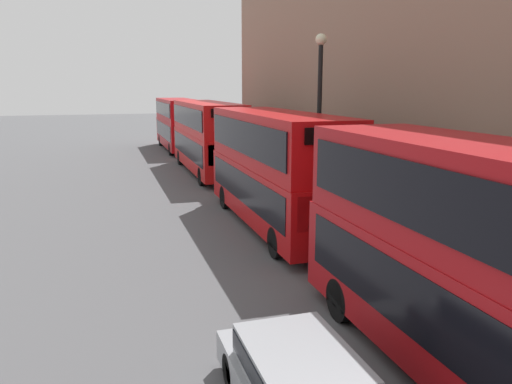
{
  "coord_description": "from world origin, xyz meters",
  "views": [
    {
      "loc": [
        -4.56,
        0.21,
        5.34
      ],
      "look_at": [
        0.48,
        16.58,
        1.68
      ],
      "focal_mm": 35.0,
      "sensor_mm": 36.0,
      "label": 1
    }
  ],
  "objects_px": {
    "bus_second_in_queue": "(275,165)",
    "bus_third_in_queue": "(207,134)",
    "pedestrian": "(248,158)",
    "bus_trailing": "(178,122)"
  },
  "relations": [
    {
      "from": "bus_third_in_queue",
      "to": "pedestrian",
      "type": "xyz_separation_m",
      "value": [
        2.52,
        -0.19,
        -1.55
      ]
    },
    {
      "from": "bus_third_in_queue",
      "to": "pedestrian",
      "type": "bearing_deg",
      "value": -4.3
    },
    {
      "from": "bus_third_in_queue",
      "to": "pedestrian",
      "type": "relative_size",
      "value": 5.93
    },
    {
      "from": "bus_second_in_queue",
      "to": "pedestrian",
      "type": "xyz_separation_m",
      "value": [
        2.52,
        12.43,
        -1.56
      ]
    },
    {
      "from": "bus_third_in_queue",
      "to": "bus_second_in_queue",
      "type": "bearing_deg",
      "value": -90.0
    },
    {
      "from": "bus_second_in_queue",
      "to": "bus_trailing",
      "type": "xyz_separation_m",
      "value": [
        0.0,
        24.71,
        -0.06
      ]
    },
    {
      "from": "pedestrian",
      "to": "bus_third_in_queue",
      "type": "bearing_deg",
      "value": 175.7
    },
    {
      "from": "bus_second_in_queue",
      "to": "bus_third_in_queue",
      "type": "height_order",
      "value": "bus_second_in_queue"
    },
    {
      "from": "bus_second_in_queue",
      "to": "bus_trailing",
      "type": "relative_size",
      "value": 0.99
    },
    {
      "from": "bus_second_in_queue",
      "to": "pedestrian",
      "type": "height_order",
      "value": "bus_second_in_queue"
    }
  ]
}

